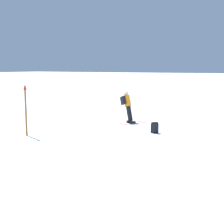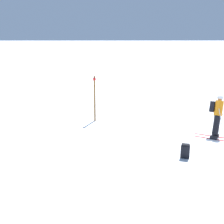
% 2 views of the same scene
% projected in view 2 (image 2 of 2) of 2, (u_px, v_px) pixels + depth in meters
% --- Properties ---
extents(ground_plane, '(300.00, 300.00, 0.00)m').
position_uv_depth(ground_plane, '(209.00, 132.00, 13.67)').
color(ground_plane, white).
extents(skier, '(1.52, 1.71, 1.79)m').
position_uv_depth(skier, '(217.00, 113.00, 12.94)').
color(skier, red).
rests_on(skier, ground).
extents(spare_backpack, '(0.30, 0.35, 0.50)m').
position_uv_depth(spare_backpack, '(185.00, 151.00, 10.82)').
color(spare_backpack, black).
rests_on(spare_backpack, ground).
extents(trail_marker, '(0.13, 0.13, 2.22)m').
position_uv_depth(trail_marker, '(95.00, 97.00, 15.10)').
color(trail_marker, brown).
rests_on(trail_marker, ground).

